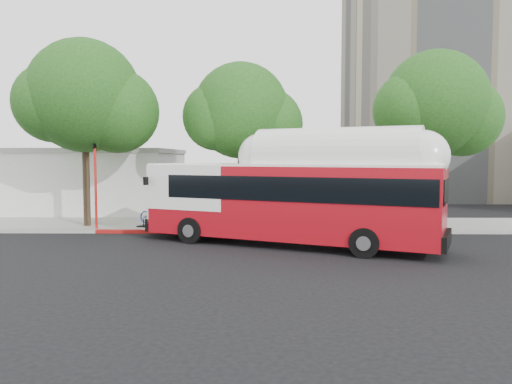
% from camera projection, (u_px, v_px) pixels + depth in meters
% --- Properties ---
extents(ground, '(120.00, 120.00, 0.00)m').
position_uv_depth(ground, '(259.00, 248.00, 20.38)').
color(ground, black).
rests_on(ground, ground).
extents(sidewalk, '(60.00, 5.00, 0.15)m').
position_uv_depth(sidewalk, '(260.00, 225.00, 26.85)').
color(sidewalk, gray).
rests_on(sidewalk, ground).
extents(curb_strip, '(60.00, 0.30, 0.15)m').
position_uv_depth(curb_strip, '(260.00, 232.00, 24.26)').
color(curb_strip, gray).
rests_on(curb_strip, ground).
extents(red_curb_segment, '(10.00, 0.32, 0.16)m').
position_uv_depth(red_curb_segment, '(198.00, 232.00, 24.30)').
color(red_curb_segment, maroon).
rests_on(red_curb_segment, ground).
extents(street_tree_left, '(6.67, 5.80, 9.74)m').
position_uv_depth(street_tree_left, '(94.00, 101.00, 25.57)').
color(street_tree_left, '#2D2116').
rests_on(street_tree_left, ground).
extents(street_tree_mid, '(5.75, 5.00, 8.62)m').
position_uv_depth(street_tree_mid, '(249.00, 115.00, 26.02)').
color(street_tree_mid, '#2D2116').
rests_on(street_tree_mid, ground).
extents(street_tree_right, '(6.21, 5.40, 9.18)m').
position_uv_depth(street_tree_right, '(443.00, 108.00, 25.66)').
color(street_tree_right, '#2D2116').
rests_on(street_tree_right, ground).
extents(apartment_tower, '(18.00, 18.00, 37.00)m').
position_uv_depth(apartment_tower, '(453.00, 9.00, 46.84)').
color(apartment_tower, tan).
rests_on(apartment_tower, ground).
extents(low_commercial_bldg, '(16.20, 10.20, 4.25)m').
position_uv_depth(low_commercial_bldg, '(58.00, 180.00, 34.37)').
color(low_commercial_bldg, silver).
rests_on(low_commercial_bldg, ground).
extents(transit_bus, '(13.04, 7.43, 3.92)m').
position_uv_depth(transit_bus, '(290.00, 202.00, 20.72)').
color(transit_bus, '#9C0A14').
rests_on(transit_bus, ground).
extents(signal_pole, '(0.12, 0.41, 4.38)m').
position_uv_depth(signal_pole, '(96.00, 187.00, 24.60)').
color(signal_pole, red).
rests_on(signal_pole, ground).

